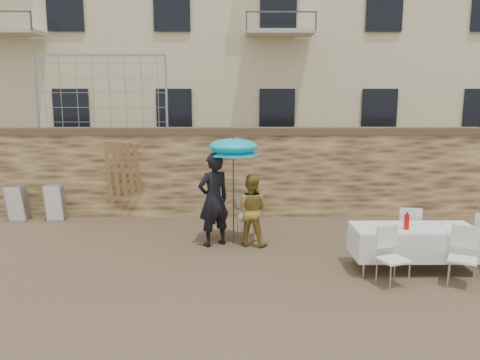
{
  "coord_description": "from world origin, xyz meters",
  "views": [
    {
      "loc": [
        0.33,
        -6.76,
        2.99
      ],
      "look_at": [
        0.4,
        2.2,
        1.4
      ],
      "focal_mm": 35.0,
      "sensor_mm": 36.0,
      "label": 1
    }
  ],
  "objects_px": {
    "umbrella": "(233,150)",
    "table_chair_front_right": "(463,258)",
    "man_suit": "(214,200)",
    "soda_bottle": "(407,222)",
    "woman_dress": "(251,210)",
    "table_chair_front_left": "(393,258)",
    "table_chair_back": "(408,230)",
    "couple_chair_right": "(248,216)",
    "banquet_table": "(414,229)",
    "couple_chair_left": "(215,216)",
    "chair_stack_left": "(20,201)",
    "chair_stack_right": "(57,201)"
  },
  "relations": [
    {
      "from": "umbrella",
      "to": "table_chair_front_right",
      "type": "relative_size",
      "value": 2.15
    },
    {
      "from": "man_suit",
      "to": "soda_bottle",
      "type": "bearing_deg",
      "value": 122.0
    },
    {
      "from": "woman_dress",
      "to": "table_chair_front_left",
      "type": "height_order",
      "value": "woman_dress"
    },
    {
      "from": "table_chair_back",
      "to": "umbrella",
      "type": "bearing_deg",
      "value": 0.4
    },
    {
      "from": "man_suit",
      "to": "woman_dress",
      "type": "relative_size",
      "value": 1.3
    },
    {
      "from": "umbrella",
      "to": "soda_bottle",
      "type": "distance_m",
      "value": 3.54
    },
    {
      "from": "table_chair_back",
      "to": "soda_bottle",
      "type": "bearing_deg",
      "value": 79.64
    },
    {
      "from": "soda_bottle",
      "to": "table_chair_front_left",
      "type": "height_order",
      "value": "soda_bottle"
    },
    {
      "from": "couple_chair_right",
      "to": "table_chair_front_right",
      "type": "relative_size",
      "value": 1.0
    },
    {
      "from": "banquet_table",
      "to": "table_chair_front_left",
      "type": "bearing_deg",
      "value": -128.66
    },
    {
      "from": "table_chair_front_right",
      "to": "table_chair_front_left",
      "type": "bearing_deg",
      "value": -151.56
    },
    {
      "from": "couple_chair_left",
      "to": "table_chair_front_right",
      "type": "relative_size",
      "value": 1.0
    },
    {
      "from": "table_chair_front_right",
      "to": "banquet_table",
      "type": "bearing_deg",
      "value": 152.13
    },
    {
      "from": "man_suit",
      "to": "table_chair_front_right",
      "type": "distance_m",
      "value": 4.61
    },
    {
      "from": "chair_stack_left",
      "to": "soda_bottle",
      "type": "bearing_deg",
      "value": -23.92
    },
    {
      "from": "chair_stack_left",
      "to": "table_chair_front_right",
      "type": "bearing_deg",
      "value": -25.45
    },
    {
      "from": "couple_chair_left",
      "to": "table_chair_front_left",
      "type": "relative_size",
      "value": 1.0
    },
    {
      "from": "couple_chair_right",
      "to": "table_chair_front_left",
      "type": "bearing_deg",
      "value": 143.49
    },
    {
      "from": "couple_chair_left",
      "to": "couple_chair_right",
      "type": "distance_m",
      "value": 0.7
    },
    {
      "from": "woman_dress",
      "to": "couple_chair_right",
      "type": "height_order",
      "value": "woman_dress"
    },
    {
      "from": "couple_chair_left",
      "to": "table_chair_back",
      "type": "height_order",
      "value": "same"
    },
    {
      "from": "soda_bottle",
      "to": "chair_stack_left",
      "type": "bearing_deg",
      "value": 156.08
    },
    {
      "from": "woman_dress",
      "to": "chair_stack_left",
      "type": "relative_size",
      "value": 1.59
    },
    {
      "from": "couple_chair_left",
      "to": "chair_stack_left",
      "type": "bearing_deg",
      "value": -27.92
    },
    {
      "from": "woman_dress",
      "to": "banquet_table",
      "type": "distance_m",
      "value": 3.13
    },
    {
      "from": "couple_chair_right",
      "to": "table_chair_back",
      "type": "distance_m",
      "value": 3.26
    },
    {
      "from": "banquet_table",
      "to": "chair_stack_right",
      "type": "bearing_deg",
      "value": 155.07
    },
    {
      "from": "banquet_table",
      "to": "soda_bottle",
      "type": "distance_m",
      "value": 0.3
    },
    {
      "from": "man_suit",
      "to": "woman_dress",
      "type": "xyz_separation_m",
      "value": [
        0.75,
        0.0,
        -0.22
      ]
    },
    {
      "from": "couple_chair_right",
      "to": "table_chair_back",
      "type": "height_order",
      "value": "same"
    },
    {
      "from": "table_chair_front_left",
      "to": "table_chair_front_right",
      "type": "distance_m",
      "value": 1.1
    },
    {
      "from": "soda_bottle",
      "to": "chair_stack_right",
      "type": "bearing_deg",
      "value": 153.52
    },
    {
      "from": "chair_stack_left",
      "to": "couple_chair_left",
      "type": "bearing_deg",
      "value": -17.42
    },
    {
      "from": "couple_chair_right",
      "to": "soda_bottle",
      "type": "height_order",
      "value": "soda_bottle"
    },
    {
      "from": "couple_chair_right",
      "to": "banquet_table",
      "type": "bearing_deg",
      "value": 159.26
    },
    {
      "from": "woman_dress",
      "to": "chair_stack_right",
      "type": "xyz_separation_m",
      "value": [
        -4.72,
        2.08,
        -0.27
      ]
    },
    {
      "from": "couple_chair_left",
      "to": "chair_stack_left",
      "type": "xyz_separation_m",
      "value": [
        -4.87,
        1.53,
        -0.02
      ]
    },
    {
      "from": "woman_dress",
      "to": "table_chair_front_left",
      "type": "xyz_separation_m",
      "value": [
        2.2,
        -2.17,
        -0.25
      ]
    },
    {
      "from": "table_chair_front_right",
      "to": "chair_stack_right",
      "type": "bearing_deg",
      "value": -179.46
    },
    {
      "from": "banquet_table",
      "to": "table_chair_front_left",
      "type": "distance_m",
      "value": 0.99
    },
    {
      "from": "soda_bottle",
      "to": "table_chair_front_right",
      "type": "bearing_deg",
      "value": -40.6
    },
    {
      "from": "chair_stack_right",
      "to": "umbrella",
      "type": "bearing_deg",
      "value": -24.36
    },
    {
      "from": "soda_bottle",
      "to": "couple_chair_left",
      "type": "bearing_deg",
      "value": 147.7
    },
    {
      "from": "couple_chair_right",
      "to": "soda_bottle",
      "type": "bearing_deg",
      "value": 155.25
    },
    {
      "from": "soda_bottle",
      "to": "chair_stack_right",
      "type": "distance_m",
      "value": 8.18
    },
    {
      "from": "table_chair_front_right",
      "to": "chair_stack_right",
      "type": "relative_size",
      "value": 1.04
    },
    {
      "from": "man_suit",
      "to": "chair_stack_left",
      "type": "xyz_separation_m",
      "value": [
        -4.87,
        2.08,
        -0.49
      ]
    },
    {
      "from": "couple_chair_right",
      "to": "chair_stack_right",
      "type": "xyz_separation_m",
      "value": [
        -4.67,
        1.53,
        -0.02
      ]
    },
    {
      "from": "couple_chair_right",
      "to": "umbrella",
      "type": "bearing_deg",
      "value": 70.2
    },
    {
      "from": "couple_chair_right",
      "to": "woman_dress",
      "type": "bearing_deg",
      "value": 109.08
    }
  ]
}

